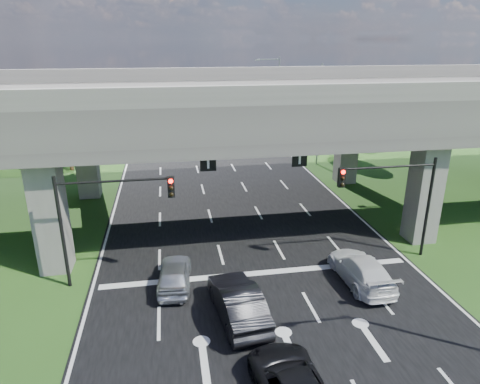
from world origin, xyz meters
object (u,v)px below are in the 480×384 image
object	(u,v)px
car_silver	(175,274)
signal_left	(105,209)
streetlight_beyond	(276,89)
car_white	(361,269)
streetlight_far	(316,107)
signal_right	(396,191)
car_dark	(238,302)

from	to	relation	value
car_silver	signal_left	bearing A→B (deg)	-11.48
streetlight_beyond	car_white	world-z (taller)	streetlight_beyond
streetlight_far	car_white	size ratio (longest dim) A/B	1.97
signal_right	signal_left	xyz separation A→B (m)	(-15.65, 0.00, 0.00)
streetlight_far	streetlight_beyond	world-z (taller)	same
signal_left	car_dark	world-z (taller)	signal_left
streetlight_beyond	signal_left	bearing A→B (deg)	-116.43
car_dark	car_white	world-z (taller)	car_dark
car_white	car_silver	bearing A→B (deg)	-8.99
signal_left	streetlight_beyond	xyz separation A→B (m)	(17.92, 36.06, 1.66)
car_dark	car_white	xyz separation A→B (m)	(6.89, 1.93, -0.11)
signal_left	car_white	size ratio (longest dim) A/B	1.18
car_dark	signal_left	bearing A→B (deg)	-41.18
car_silver	car_white	bearing A→B (deg)	177.17
signal_right	streetlight_far	bearing A→B (deg)	83.53
streetlight_beyond	signal_right	bearing A→B (deg)	-93.61
signal_right	car_white	xyz separation A→B (m)	(-2.74, -2.22, -3.42)
car_dark	car_white	size ratio (longest dim) A/B	1.01
signal_left	streetlight_beyond	world-z (taller)	streetlight_beyond
signal_right	car_dark	distance (m)	10.99
car_silver	streetlight_far	bearing A→B (deg)	-120.25
streetlight_beyond	car_dark	bearing A→B (deg)	-106.48
streetlight_beyond	car_silver	distance (m)	40.13
streetlight_beyond	car_dark	distance (m)	42.23
signal_right	car_dark	xyz separation A→B (m)	(-9.62, -4.15, -3.31)
streetlight_far	car_silver	world-z (taller)	streetlight_far
signal_right	car_silver	bearing A→B (deg)	-175.65
car_white	streetlight_beyond	bearing A→B (deg)	-98.93
streetlight_beyond	car_white	bearing A→B (deg)	-97.46
signal_left	car_white	distance (m)	13.54
signal_left	car_silver	bearing A→B (deg)	-16.17
signal_right	streetlight_far	size ratio (longest dim) A/B	0.60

